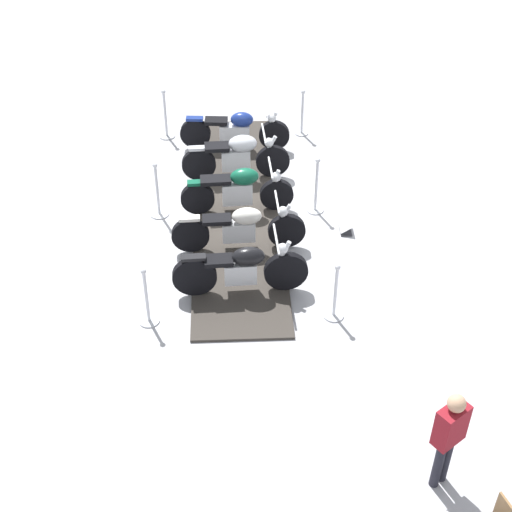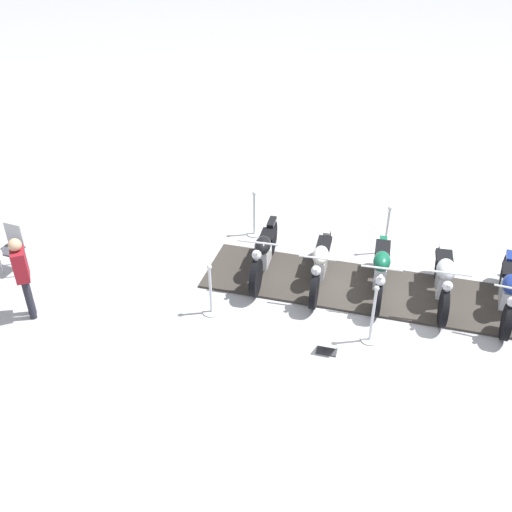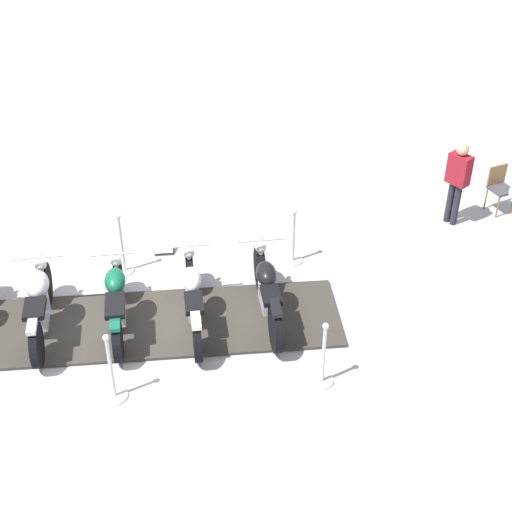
% 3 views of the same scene
% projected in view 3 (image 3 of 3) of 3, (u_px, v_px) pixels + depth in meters
% --- Properties ---
extents(ground_plane, '(80.00, 80.00, 0.00)m').
position_uv_depth(ground_plane, '(121.00, 327.00, 11.06)').
color(ground_plane, '#B2B2B7').
extents(display_platform, '(5.53, 6.10, 0.05)m').
position_uv_depth(display_platform, '(120.00, 326.00, 11.05)').
color(display_platform, '#38332D').
rests_on(display_platform, ground_plane).
extents(motorcycle_black, '(1.78, 1.42, 1.03)m').
position_uv_depth(motorcycle_black, '(267.00, 290.00, 10.97)').
color(motorcycle_black, black).
rests_on(motorcycle_black, display_platform).
extents(motorcycle_cream, '(1.87, 1.51, 0.95)m').
position_uv_depth(motorcycle_cream, '(193.00, 296.00, 10.90)').
color(motorcycle_cream, black).
rests_on(motorcycle_cream, display_platform).
extents(motorcycle_forest, '(1.70, 1.36, 0.91)m').
position_uv_depth(motorcycle_forest, '(117.00, 299.00, 10.79)').
color(motorcycle_forest, black).
rests_on(motorcycle_forest, display_platform).
extents(motorcycle_chrome, '(1.71, 1.37, 0.96)m').
position_uv_depth(motorcycle_chrome, '(40.00, 302.00, 10.69)').
color(motorcycle_chrome, black).
rests_on(motorcycle_chrome, display_platform).
extents(stanchion_left_mid, '(0.35, 0.35, 1.11)m').
position_uv_depth(stanchion_left_mid, '(112.00, 378.00, 9.70)').
color(stanchion_left_mid, silver).
rests_on(stanchion_left_mid, ground_plane).
extents(stanchion_left_front, '(0.33, 0.33, 1.06)m').
position_uv_depth(stanchion_left_front, '(323.00, 364.00, 9.93)').
color(stanchion_left_front, silver).
rests_on(stanchion_left_front, ground_plane).
extents(stanchion_right_mid, '(0.31, 0.31, 1.13)m').
position_uv_depth(stanchion_right_mid, '(123.00, 252.00, 12.01)').
color(stanchion_right_mid, silver).
rests_on(stanchion_right_mid, ground_plane).
extents(stanchion_right_front, '(0.32, 0.32, 1.03)m').
position_uv_depth(stanchion_right_front, '(293.00, 245.00, 12.27)').
color(stanchion_right_front, silver).
rests_on(stanchion_right_front, ground_plane).
extents(info_placard, '(0.37, 0.39, 0.20)m').
position_uv_depth(info_placard, '(164.00, 250.00, 12.64)').
color(info_placard, '#333338').
rests_on(info_placard, ground_plane).
extents(cafe_chair_across_table, '(0.52, 0.52, 0.88)m').
position_uv_depth(cafe_chair_across_table, '(500.00, 185.00, 13.54)').
color(cafe_chair_across_table, olive).
rests_on(cafe_chair_across_table, ground_plane).
extents(bystander_person, '(0.42, 0.25, 1.60)m').
position_uv_depth(bystander_person, '(458.00, 177.00, 12.92)').
color(bystander_person, '#23232D').
rests_on(bystander_person, ground_plane).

